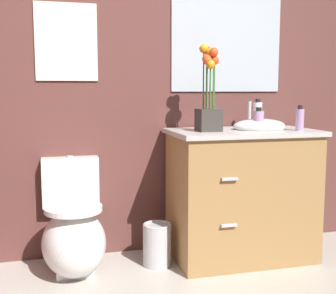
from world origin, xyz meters
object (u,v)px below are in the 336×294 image
object	(u,v)px
lotion_bottle	(300,119)
wall_mirror	(227,41)
soap_bottle	(258,114)
flower_vase	(209,98)
hand_wash_bottle	(259,120)
wall_poster	(66,42)
toilet	(74,234)
trash_bin	(157,244)
vanity_cabinet	(242,192)

from	to	relation	value
lotion_bottle	wall_mirror	distance (m)	0.76
soap_bottle	lotion_bottle	xyz separation A→B (m)	(0.16, -0.28, -0.02)
flower_vase	soap_bottle	bearing A→B (deg)	21.59
soap_bottle	wall_mirror	xyz separation A→B (m)	(-0.17, 0.16, 0.51)
hand_wash_bottle	wall_poster	size ratio (longest dim) A/B	0.30
soap_bottle	wall_poster	world-z (taller)	wall_poster
soap_bottle	flower_vase	bearing A→B (deg)	-158.41
toilet	trash_bin	world-z (taller)	toilet
toilet	hand_wash_bottle	xyz separation A→B (m)	(1.17, -0.08, 0.68)
lotion_bottle	trash_bin	distance (m)	1.20
soap_bottle	toilet	bearing A→B (deg)	-175.24
soap_bottle	hand_wash_bottle	distance (m)	0.20
flower_vase	hand_wash_bottle	distance (m)	0.36
lotion_bottle	hand_wash_bottle	size ratio (longest dim) A/B	1.10
flower_vase	hand_wash_bottle	bearing A→B (deg)	-3.08
vanity_cabinet	flower_vase	distance (m)	0.67
wall_poster	hand_wash_bottle	bearing A→B (deg)	-16.36
toilet	soap_bottle	distance (m)	1.44
vanity_cabinet	trash_bin	bearing A→B (deg)	179.73
trash_bin	soap_bottle	bearing A→B (deg)	9.85
flower_vase	lotion_bottle	size ratio (longest dim) A/B	3.35
vanity_cabinet	trash_bin	world-z (taller)	vanity_cabinet
lotion_bottle	trash_bin	size ratio (longest dim) A/B	0.59
hand_wash_bottle	vanity_cabinet	bearing A→B (deg)	148.13
trash_bin	toilet	bearing A→B (deg)	177.38
lotion_bottle	hand_wash_bottle	world-z (taller)	lotion_bottle
lotion_bottle	trash_bin	bearing A→B (deg)	170.42
soap_bottle	hand_wash_bottle	xyz separation A→B (m)	(-0.08, -0.18, -0.03)
flower_vase	hand_wash_bottle	xyz separation A→B (m)	(0.33, -0.02, -0.14)
vanity_cabinet	soap_bottle	xyz separation A→B (m)	(0.16, 0.13, 0.51)
soap_bottle	hand_wash_bottle	size ratio (longest dim) A/B	1.34
flower_vase	wall_mirror	distance (m)	0.57
toilet	wall_poster	size ratio (longest dim) A/B	1.42
vanity_cabinet	hand_wash_bottle	bearing A→B (deg)	-31.87
toilet	flower_vase	size ratio (longest dim) A/B	1.28
lotion_bottle	wall_poster	distance (m)	1.56
vanity_cabinet	wall_mirror	size ratio (longest dim) A/B	1.29
hand_wash_bottle	wall_poster	world-z (taller)	wall_poster
toilet	vanity_cabinet	world-z (taller)	vanity_cabinet
soap_bottle	hand_wash_bottle	world-z (taller)	soap_bottle
hand_wash_bottle	wall_poster	xyz separation A→B (m)	(-1.17, 0.34, 0.49)
vanity_cabinet	wall_poster	bearing A→B (deg)	164.94
wall_poster	wall_mirror	bearing A→B (deg)	0.00
hand_wash_bottle	toilet	bearing A→B (deg)	176.23
toilet	vanity_cabinet	size ratio (longest dim) A/B	0.67
toilet	wall_poster	distance (m)	1.20
toilet	hand_wash_bottle	world-z (taller)	hand_wash_bottle
lotion_bottle	wall_mirror	size ratio (longest dim) A/B	0.20
vanity_cabinet	soap_bottle	size ratio (longest dim) A/B	5.26
vanity_cabinet	lotion_bottle	size ratio (longest dim) A/B	6.45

